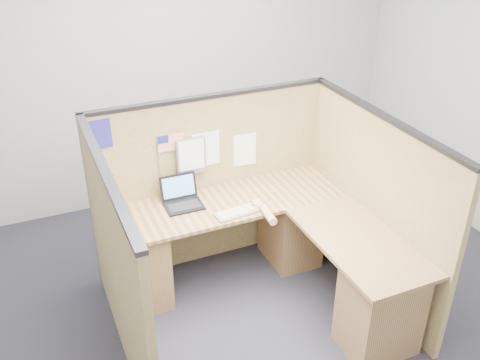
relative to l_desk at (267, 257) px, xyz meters
name	(u,v)px	position (x,y,z in m)	size (l,w,h in m)	color
floor	(261,325)	(-0.18, -0.29, -0.39)	(5.00, 5.00, 0.00)	#20212E
wall_back	(165,67)	(-0.18, 1.96, 1.01)	(5.00, 5.00, 0.00)	#B0B3B6
cubicle_partitions	(239,213)	(-0.18, 0.14, 0.38)	(2.06, 1.83, 1.53)	olive
l_desk	(267,257)	(0.00, 0.00, 0.00)	(1.95, 1.75, 0.73)	brown
laptop	(181,198)	(-0.52, 0.51, 0.39)	(0.30, 0.29, 0.21)	black
keyboard	(240,211)	(-0.15, 0.19, 0.35)	(0.42, 0.18, 0.03)	gray
mouse	(257,205)	(0.00, 0.22, 0.36)	(0.10, 0.06, 0.04)	silver
hand_forearm	(264,211)	(0.01, 0.10, 0.37)	(0.10, 0.34, 0.07)	tan
blue_poster	(100,134)	(-1.06, 0.68, 0.96)	(0.17, 0.00, 0.23)	#222093
american_flag	(168,145)	(-0.56, 0.67, 0.79)	(0.22, 0.01, 0.38)	olive
file_holder	(191,156)	(-0.38, 0.66, 0.67)	(0.24, 0.05, 0.31)	slate
paper_left	(206,149)	(-0.24, 0.68, 0.69)	(0.23, 0.00, 0.30)	white
paper_right	(243,150)	(0.09, 0.68, 0.62)	(0.23, 0.00, 0.29)	white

